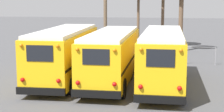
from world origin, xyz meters
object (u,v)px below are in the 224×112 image
utility_pole (105,2)px  school_bus_0 (65,53)px  school_bus_1 (112,55)px  school_bus_2 (162,56)px

utility_pole → school_bus_0: bearing=-93.1°
school_bus_1 → school_bus_2: school_bus_2 is taller
school_bus_1 → school_bus_2: bearing=-9.5°
school_bus_2 → utility_pole: size_ratio=1.00×
school_bus_0 → utility_pole: size_ratio=1.02×
school_bus_0 → school_bus_2: size_ratio=1.02×
school_bus_1 → school_bus_2: size_ratio=1.02×
school_bus_1 → utility_pole: (-2.43, 11.31, 3.16)m
school_bus_1 → school_bus_0: bearing=176.6°
school_bus_2 → utility_pole: 13.37m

